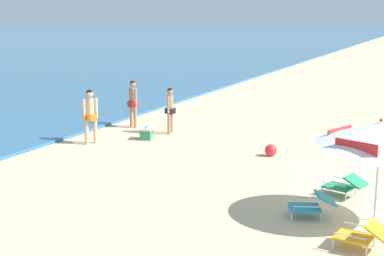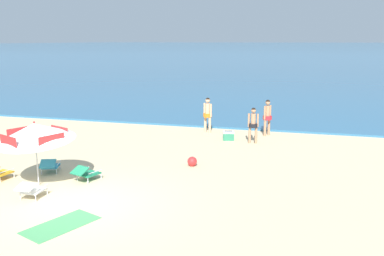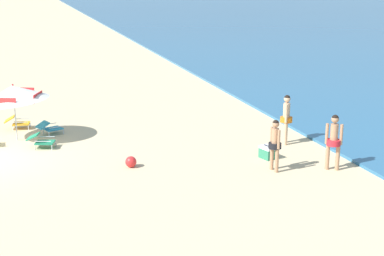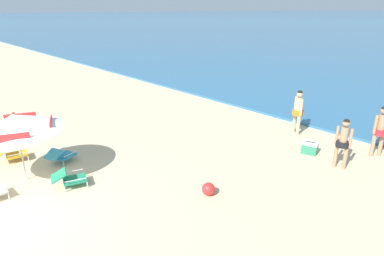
% 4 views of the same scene
% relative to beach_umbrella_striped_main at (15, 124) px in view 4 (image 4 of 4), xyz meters
% --- Properties ---
extents(ground_plane, '(800.00, 800.00, 0.00)m').
position_rel_beach_umbrella_striped_main_xyz_m(ground_plane, '(2.08, -1.14, -1.69)').
color(ground_plane, '#D1BA8E').
extents(beach_umbrella_striped_main, '(2.89, 2.92, 2.08)m').
position_rel_beach_umbrella_striped_main_xyz_m(beach_umbrella_striped_main, '(0.00, 0.00, 0.00)').
color(beach_umbrella_striped_main, silver).
rests_on(beach_umbrella_striped_main, ground).
extents(lounge_chair_under_umbrella, '(0.67, 0.96, 0.52)m').
position_rel_beach_umbrella_striped_main_xyz_m(lounge_chair_under_umbrella, '(-1.54, 0.05, -1.42)').
color(lounge_chair_under_umbrella, gold).
rests_on(lounge_chair_under_umbrella, ground).
extents(lounge_chair_facing_sea, '(0.77, 1.00, 0.52)m').
position_rel_beach_umbrella_striped_main_xyz_m(lounge_chair_facing_sea, '(1.22, 0.75, -1.42)').
color(lounge_chair_facing_sea, '#1E7F56').
rests_on(lounge_chair_facing_sea, ground).
extents(lounge_chair_spare_folded, '(0.81, 1.01, 0.52)m').
position_rel_beach_umbrella_striped_main_xyz_m(lounge_chair_spare_folded, '(-0.36, 1.15, -1.42)').
color(lounge_chair_spare_folded, teal).
rests_on(lounge_chair_spare_folded, ground).
extents(person_standing_near_shore, '(0.42, 0.45, 1.70)m').
position_rel_beach_umbrella_striped_main_xyz_m(person_standing_near_shore, '(6.10, 8.97, -0.70)').
color(person_standing_near_shore, tan).
rests_on(person_standing_near_shore, ground).
extents(person_standing_beside, '(0.46, 0.42, 1.72)m').
position_rel_beach_umbrella_striped_main_xyz_m(person_standing_beside, '(3.26, 8.84, -0.70)').
color(person_standing_beside, '#D8A87F').
rests_on(person_standing_beside, ground).
extents(person_wading_in, '(0.47, 0.39, 1.57)m').
position_rel_beach_umbrella_striped_main_xyz_m(person_wading_in, '(5.67, 7.26, -0.78)').
color(person_wading_in, tan).
rests_on(person_wading_in, ground).
extents(cooler_box, '(0.57, 0.47, 0.43)m').
position_rel_beach_umbrella_striped_main_xyz_m(cooler_box, '(4.54, 7.57, -1.49)').
color(cooler_box, '#2D7F5B').
rests_on(cooler_box, ground).
extents(beach_ball, '(0.34, 0.34, 0.34)m').
position_rel_beach_umbrella_striped_main_xyz_m(beach_ball, '(4.05, 3.25, -1.52)').
color(beach_ball, red).
rests_on(beach_ball, ground).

